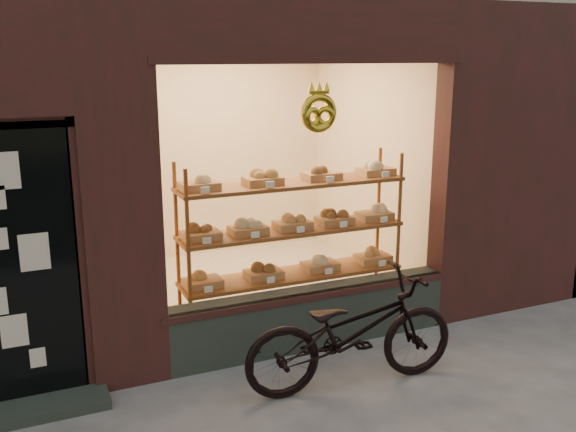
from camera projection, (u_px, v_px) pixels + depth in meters
name	position (u px, v px, depth m)	size (l,w,h in m)	color
display_shelf	(292.00, 244.00, 6.13)	(2.20, 0.45, 1.70)	brown
bicycle	(352.00, 332.00, 5.13)	(0.62, 1.79, 0.94)	black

